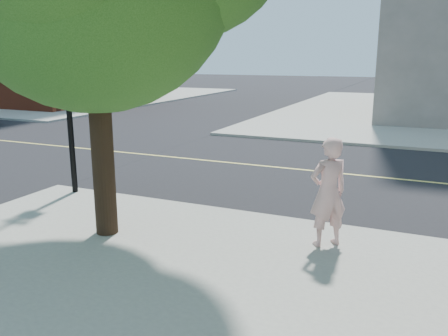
% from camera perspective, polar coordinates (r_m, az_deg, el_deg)
% --- Properties ---
extents(ground, '(140.00, 140.00, 0.00)m').
position_cam_1_polar(ground, '(11.93, -16.01, -3.06)').
color(ground, black).
rests_on(ground, ground).
extents(road_ew, '(140.00, 9.00, 0.01)m').
position_cam_1_polar(road_ew, '(15.53, -5.46, 1.23)').
color(road_ew, black).
rests_on(road_ew, ground).
extents(sidewalk_nw, '(26.00, 25.00, 0.12)m').
position_cam_1_polar(sidewalk_nw, '(43.01, -21.64, 8.26)').
color(sidewalk_nw, '#98998C').
rests_on(sidewalk_nw, ground).
extents(church, '(15.20, 12.00, 14.40)m').
position_cam_1_polar(church, '(38.50, -23.13, 18.28)').
color(church, brown).
rests_on(church, sidewalk_nw).
extents(man_on_phone, '(0.81, 0.79, 1.88)m').
position_cam_1_polar(man_on_phone, '(8.06, 12.57, -2.90)').
color(man_on_phone, '#D7A5A1').
rests_on(man_on_phone, sidewalk_se).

